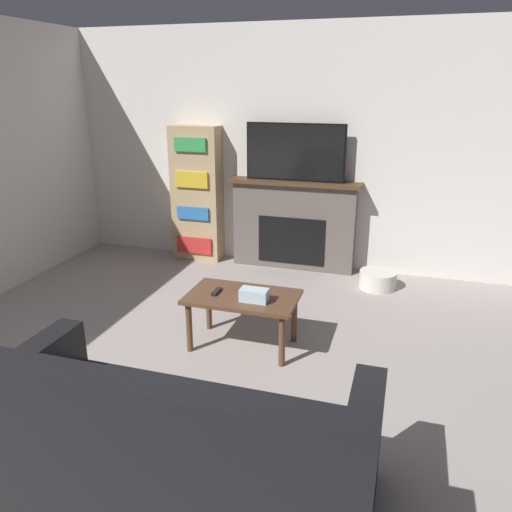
{
  "coord_description": "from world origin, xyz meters",
  "views": [
    {
      "loc": [
        1.24,
        -1.24,
        2.07
      ],
      "look_at": [
        0.05,
        2.61,
        0.67
      ],
      "focal_mm": 35.0,
      "sensor_mm": 36.0,
      "label": 1
    }
  ],
  "objects": [
    {
      "name": "wall_back",
      "position": [
        0.0,
        4.38,
        1.35
      ],
      "size": [
        6.41,
        0.06,
        2.7
      ],
      "color": "silver",
      "rests_on": "ground_plane"
    },
    {
      "name": "fireplace",
      "position": [
        0.01,
        4.23,
        0.52
      ],
      "size": [
        1.52,
        0.28,
        1.03
      ],
      "color": "#605651",
      "rests_on": "ground_plane"
    },
    {
      "name": "tv",
      "position": [
        0.01,
        4.21,
        1.35
      ],
      "size": [
        1.12,
        0.03,
        0.64
      ],
      "color": "black",
      "rests_on": "fireplace"
    },
    {
      "name": "couch",
      "position": [
        0.23,
        0.61,
        0.3
      ],
      "size": [
        1.99,
        0.87,
        0.9
      ],
      "color": "black",
      "rests_on": "ground_plane"
    },
    {
      "name": "coffee_table",
      "position": [
        0.05,
        2.25,
        0.39
      ],
      "size": [
        0.89,
        0.54,
        0.46
      ],
      "color": "brown",
      "rests_on": "ground_plane"
    },
    {
      "name": "tissue_box",
      "position": [
        0.17,
        2.17,
        0.51
      ],
      "size": [
        0.22,
        0.12,
        0.1
      ],
      "color": "silver",
      "rests_on": "coffee_table"
    },
    {
      "name": "remote_control",
      "position": [
        -0.17,
        2.23,
        0.47
      ],
      "size": [
        0.04,
        0.15,
        0.02
      ],
      "color": "black",
      "rests_on": "coffee_table"
    },
    {
      "name": "bookshelf",
      "position": [
        -1.19,
        4.21,
        0.8
      ],
      "size": [
        0.59,
        0.29,
        1.61
      ],
      "color": "tan",
      "rests_on": "ground_plane"
    },
    {
      "name": "storage_basket",
      "position": [
        1.03,
        3.86,
        0.09
      ],
      "size": [
        0.39,
        0.39,
        0.18
      ],
      "color": "silver",
      "rests_on": "ground_plane"
    }
  ]
}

